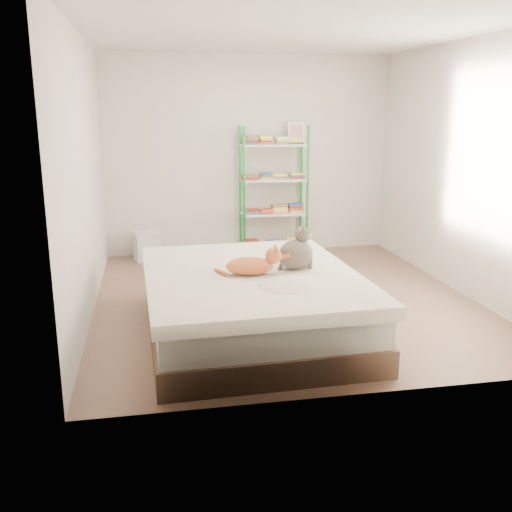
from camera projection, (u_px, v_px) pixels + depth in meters
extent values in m
cube|color=#86614A|center=(283.00, 298.00, 5.90)|extent=(3.80, 4.20, 0.01)
cube|color=silver|center=(287.00, 31.00, 5.26)|extent=(3.80, 4.20, 0.01)
cube|color=beige|center=(248.00, 156.00, 7.58)|extent=(3.80, 0.01, 2.60)
cube|color=beige|center=(363.00, 207.00, 3.58)|extent=(3.80, 0.01, 2.60)
cube|color=beige|center=(84.00, 176.00, 5.24)|extent=(0.01, 4.20, 2.60)
cube|color=beige|center=(463.00, 169.00, 5.92)|extent=(0.01, 4.20, 2.60)
cube|color=brown|center=(251.00, 322.00, 4.94)|extent=(1.79, 2.21, 0.22)
cube|color=silver|center=(251.00, 297.00, 4.88)|extent=(1.74, 2.14, 0.24)
cube|color=white|center=(251.00, 278.00, 4.84)|extent=(1.83, 2.26, 0.11)
cylinder|color=green|center=(244.00, 194.00, 7.31)|extent=(0.04, 0.04, 1.70)
cylinder|color=green|center=(240.00, 190.00, 7.61)|extent=(0.04, 0.04, 1.70)
cylinder|color=green|center=(308.00, 192.00, 7.46)|extent=(0.04, 0.04, 1.70)
cylinder|color=green|center=(301.00, 189.00, 7.76)|extent=(0.04, 0.04, 1.70)
cube|color=silver|center=(273.00, 246.00, 7.72)|extent=(0.86, 0.34, 0.02)
cube|color=silver|center=(273.00, 213.00, 7.61)|extent=(0.86, 0.34, 0.02)
cube|color=silver|center=(274.00, 180.00, 7.50)|extent=(0.86, 0.34, 0.02)
cube|color=silver|center=(274.00, 145.00, 7.39)|extent=(0.86, 0.34, 0.02)
cube|color=#AC3319|center=(251.00, 243.00, 7.65)|extent=(0.20, 0.16, 0.09)
cube|color=#AC3319|center=(273.00, 242.00, 7.71)|extent=(0.20, 0.16, 0.09)
cube|color=#AC3319|center=(295.00, 241.00, 7.76)|extent=(0.20, 0.16, 0.09)
cube|color=#AC3319|center=(251.00, 210.00, 7.54)|extent=(0.20, 0.16, 0.09)
cube|color=#AC3319|center=(266.00, 209.00, 7.58)|extent=(0.20, 0.16, 0.09)
cube|color=#AC3319|center=(281.00, 209.00, 7.61)|extent=(0.20, 0.16, 0.09)
cube|color=#AC3319|center=(295.00, 209.00, 7.65)|extent=(0.20, 0.16, 0.09)
cube|color=#AC3319|center=(251.00, 176.00, 7.43)|extent=(0.20, 0.16, 0.09)
cube|color=#AC3319|center=(266.00, 176.00, 7.47)|extent=(0.20, 0.16, 0.09)
cube|color=#AC3319|center=(281.00, 175.00, 7.50)|extent=(0.20, 0.16, 0.09)
cube|color=#AC3319|center=(296.00, 175.00, 7.54)|extent=(0.20, 0.16, 0.09)
cube|color=#AC3319|center=(251.00, 141.00, 7.32)|extent=(0.20, 0.16, 0.09)
cube|color=#AC3319|center=(267.00, 141.00, 7.35)|extent=(0.20, 0.16, 0.09)
cube|color=#AC3319|center=(282.00, 140.00, 7.39)|extent=(0.20, 0.16, 0.09)
cube|color=#AC3319|center=(297.00, 140.00, 7.42)|extent=(0.20, 0.16, 0.09)
cube|color=white|center=(296.00, 133.00, 7.45)|extent=(0.22, 0.08, 0.28)
cube|color=red|center=(297.00, 133.00, 7.44)|extent=(0.17, 0.06, 0.21)
cube|color=olive|center=(302.00, 261.00, 6.73)|extent=(0.48, 0.40, 0.32)
cube|color=#44247A|center=(305.00, 266.00, 6.56)|extent=(0.27, 0.03, 0.07)
cube|color=olive|center=(307.00, 252.00, 6.52)|extent=(0.46, 0.18, 0.10)
cube|color=silver|center=(147.00, 247.00, 7.36)|extent=(0.35, 0.32, 0.34)
cube|color=silver|center=(146.00, 233.00, 7.31)|extent=(0.39, 0.36, 0.03)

